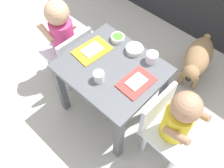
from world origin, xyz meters
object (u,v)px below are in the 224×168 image
object	(u,v)px
food_tray_left	(92,50)
water_cup_right	(152,58)
dining_table	(112,77)
water_cup_left	(99,77)
veggie_bowl_far	(118,38)
cereal_bowl_right_side	(134,49)
seated_child_right	(176,120)
dog	(197,59)
food_tray_right	(136,82)
seated_child_left	(63,36)

from	to	relation	value
food_tray_left	water_cup_right	bearing A→B (deg)	30.41
dining_table	water_cup_left	distance (m)	0.16
food_tray_left	veggie_bowl_far	bearing A→B (deg)	74.26
cereal_bowl_right_side	dining_table	bearing A→B (deg)	-94.48
seated_child_right	veggie_bowl_far	xyz separation A→B (m)	(-0.56, 0.16, 0.09)
dog	cereal_bowl_right_side	size ratio (longest dim) A/B	4.59
food_tray_right	veggie_bowl_far	size ratio (longest dim) A/B	2.38
seated_child_right	cereal_bowl_right_side	bearing A→B (deg)	159.36
water_cup_left	seated_child_right	bearing A→B (deg)	16.53
seated_child_right	dog	size ratio (longest dim) A/B	1.33
veggie_bowl_far	seated_child_right	bearing A→B (deg)	-16.26
dog	food_tray_left	world-z (taller)	food_tray_left
dog	food_tray_left	size ratio (longest dim) A/B	2.12
seated_child_left	water_cup_left	bearing A→B (deg)	-14.85
food_tray_left	veggie_bowl_far	xyz separation A→B (m)	(0.05, 0.17, 0.01)
water_cup_right	cereal_bowl_right_side	size ratio (longest dim) A/B	0.67
dining_table	food_tray_right	bearing A→B (deg)	3.27
dining_table	cereal_bowl_right_side	size ratio (longest dim) A/B	5.43
seated_child_left	food_tray_right	size ratio (longest dim) A/B	3.32
seated_child_right	water_cup_left	bearing A→B (deg)	-163.47
dining_table	seated_child_left	size ratio (longest dim) A/B	0.84
food_tray_left	cereal_bowl_right_side	xyz separation A→B (m)	(0.18, 0.17, 0.01)
water_cup_right	veggie_bowl_far	size ratio (longest dim) A/B	0.82
water_cup_left	dog	bearing A→B (deg)	71.51
cereal_bowl_right_side	seated_child_left	bearing A→B (deg)	-159.56
seated_child_right	food_tray_right	bearing A→B (deg)	-178.55
dog	veggie_bowl_far	bearing A→B (deg)	-130.62
food_tray_left	water_cup_right	size ratio (longest dim) A/B	3.22
veggie_bowl_far	food_tray_left	bearing A→B (deg)	-105.74
dog	water_cup_right	xyz separation A→B (m)	(-0.12, -0.43, 0.27)
cereal_bowl_right_side	veggie_bowl_far	world-z (taller)	cereal_bowl_right_side
dog	food_tray_left	bearing A→B (deg)	-124.81
seated_child_left	cereal_bowl_right_side	bearing A→B (deg)	20.44
water_cup_right	dog	bearing A→B (deg)	74.40
water_cup_left	cereal_bowl_right_side	size ratio (longest dim) A/B	0.58
seated_child_right	veggie_bowl_far	size ratio (longest dim) A/B	7.41
food_tray_left	veggie_bowl_far	distance (m)	0.18
seated_child_left	water_cup_right	distance (m)	0.60
seated_child_right	water_cup_left	world-z (taller)	seated_child_right
water_cup_left	water_cup_right	xyz separation A→B (m)	(0.12, 0.30, 0.00)
food_tray_left	water_cup_right	distance (m)	0.35
dining_table	water_cup_right	xyz separation A→B (m)	(0.13, 0.19, 0.12)
dining_table	cereal_bowl_right_side	xyz separation A→B (m)	(0.01, 0.18, 0.11)
seated_child_left	water_cup_right	xyz separation A→B (m)	(0.57, 0.18, 0.08)
dog	cereal_bowl_right_side	world-z (taller)	cereal_bowl_right_side
dining_table	food_tray_right	world-z (taller)	food_tray_right
seated_child_right	food_tray_left	distance (m)	0.61
dog	veggie_bowl_far	xyz separation A→B (m)	(-0.37, -0.43, 0.26)
food_tray_left	food_tray_right	xyz separation A→B (m)	(0.34, 0.00, 0.00)
food_tray_right	water_cup_left	size ratio (longest dim) A/B	3.36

